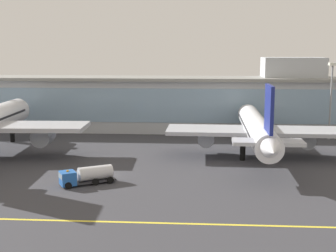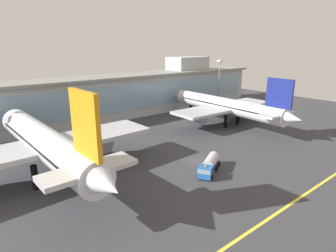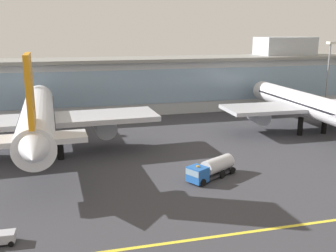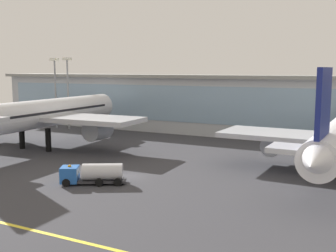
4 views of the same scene
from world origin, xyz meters
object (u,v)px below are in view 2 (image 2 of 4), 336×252
object	(u,v)px
airliner_near_right	(225,106)
fuel_tanker_truck	(209,165)
airliner_near_left	(46,144)
apron_light_mast_west	(219,75)

from	to	relation	value
airliner_near_right	fuel_tanker_truck	world-z (taller)	airliner_near_right
airliner_near_left	apron_light_mast_west	size ratio (longest dim) A/B	2.71
airliner_near_right	fuel_tanker_truck	size ratio (longest dim) A/B	5.47
airliner_near_left	airliner_near_right	size ratio (longest dim) A/B	1.03
fuel_tanker_truck	airliner_near_left	bearing A→B (deg)	-64.41
airliner_near_right	apron_light_mast_west	world-z (taller)	apron_light_mast_west
airliner_near_left	fuel_tanker_truck	bearing A→B (deg)	-127.06
airliner_near_left	airliner_near_right	world-z (taller)	airliner_near_left
fuel_tanker_truck	apron_light_mast_west	size ratio (longest dim) A/B	0.48
apron_light_mast_west	airliner_near_left	bearing A→B (deg)	-162.20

